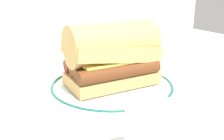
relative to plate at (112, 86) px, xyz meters
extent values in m
plane|color=silver|center=(-0.01, 0.01, -0.01)|extent=(1.50, 1.50, 0.00)
cylinder|color=white|center=(0.00, 0.00, 0.00)|extent=(0.28, 0.28, 0.01)
torus|color=#195947|center=(0.00, 0.00, 0.00)|extent=(0.26, 0.26, 0.01)
cube|color=tan|center=(0.00, 0.00, 0.02)|extent=(0.19, 0.12, 0.03)
cylinder|color=#603017|center=(0.00, -0.04, 0.05)|extent=(0.18, 0.04, 0.03)
cylinder|color=brown|center=(0.00, -0.01, 0.05)|extent=(0.18, 0.04, 0.03)
cylinder|color=brown|center=(0.00, 0.01, 0.05)|extent=(0.18, 0.04, 0.03)
cylinder|color=maroon|center=(0.00, 0.04, 0.05)|extent=(0.18, 0.04, 0.03)
cube|color=#EFC64C|center=(0.00, 0.00, 0.06)|extent=(0.16, 0.11, 0.01)
cube|color=tan|center=(0.00, 0.00, 0.08)|extent=(0.20, 0.12, 0.05)
cylinder|color=tan|center=(0.00, 0.00, 0.10)|extent=(0.19, 0.10, 0.08)
cylinder|color=silver|center=(-0.10, -0.24, 0.04)|extent=(0.06, 0.06, 0.09)
camera|label=1|loc=(-0.30, -0.45, 0.22)|focal=43.42mm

